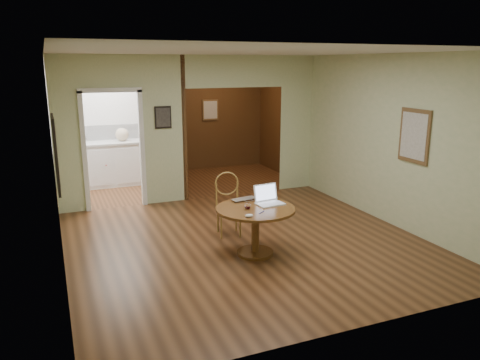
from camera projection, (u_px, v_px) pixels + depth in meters
name	position (u px, v px, depth m)	size (l,w,h in m)	color
floor	(247.00, 243.00, 6.82)	(5.00, 5.00, 0.00)	#442613
room_shell	(163.00, 130.00, 9.12)	(5.20, 7.50, 5.00)	silver
dining_table	(255.00, 220.00, 6.30)	(1.07, 1.07, 0.67)	brown
chair	(228.00, 200.00, 7.08)	(0.46, 0.46, 0.95)	olive
open_laptop	(268.00, 199.00, 6.44)	(0.38, 0.35, 0.25)	white
closed_laptop	(246.00, 200.00, 6.55)	(0.37, 0.23, 0.03)	#ACACB1
mouse	(249.00, 216.00, 5.86)	(0.10, 0.06, 0.04)	white
wine_glass	(248.00, 206.00, 6.18)	(0.08, 0.08, 0.09)	white
pen	(262.00, 212.00, 6.04)	(0.01, 0.01, 0.13)	#0C1257
kitchen_cabinet	(112.00, 163.00, 9.98)	(2.06, 0.60, 0.94)	white
grocery_bag	(122.00, 135.00, 9.92)	(0.28, 0.24, 0.28)	beige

